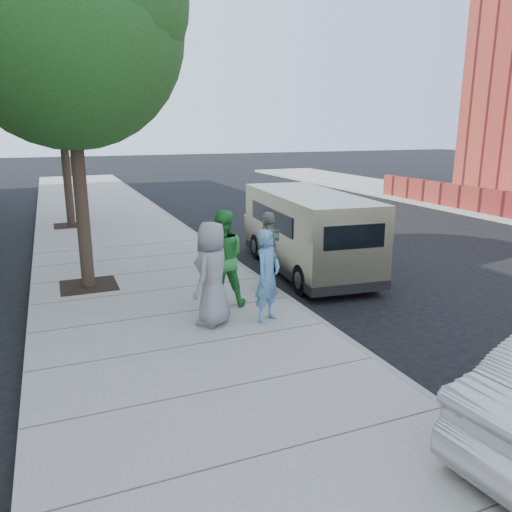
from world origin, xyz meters
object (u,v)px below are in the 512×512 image
tree_near (68,22)px  person_green_shirt (222,258)px  tree_far (60,86)px  person_striped_polo (268,252)px  person_officer (268,276)px  person_gray_shirt (212,274)px  van (306,230)px  parking_meter (272,248)px

tree_near → person_green_shirt: tree_near is taller
tree_far → person_striped_polo: tree_far is taller
tree_near → person_officer: bearing=-50.5°
tree_near → person_officer: 6.33m
tree_far → person_gray_shirt: tree_far is taller
person_striped_polo → tree_near: bearing=-86.7°
person_officer → person_green_shirt: size_ratio=0.88×
van → person_officer: size_ratio=3.28×
tree_near → van: size_ratio=1.37×
person_officer → person_striped_polo: person_striped_polo is taller
person_green_shirt → person_gray_shirt: person_green_shirt is taller
person_officer → person_green_shirt: bearing=79.8°
person_striped_polo → person_green_shirt: bearing=-38.8°
van → person_striped_polo: (-1.75, -1.64, -0.04)m
tree_far → parking_meter: (3.50, -9.60, -3.76)m
tree_near → van: (5.21, -0.28, -4.49)m
tree_near → tree_far: size_ratio=1.16×
person_green_shirt → person_gray_shirt: 0.96m
person_striped_polo → person_gray_shirt: bearing=-20.3°
van → person_officer: van is taller
person_officer → tree_near: bearing=94.8°
parking_meter → person_striped_polo: (-0.05, 0.08, -0.11)m
tree_near → tree_far: tree_near is taller
tree_far → van: tree_far is taller
tree_far → person_green_shirt: (2.30, -9.91, -3.79)m
van → person_green_shirt: (-2.90, -2.03, 0.04)m
tree_far → person_officer: tree_far is taller
tree_far → person_striped_polo: (3.45, -9.52, -3.87)m
van → person_striped_polo: bearing=-131.4°
tree_near → person_gray_shirt: 5.77m
tree_near → person_green_shirt: size_ratio=3.97×
person_green_shirt → parking_meter: bearing=-151.7°
tree_near → parking_meter: 5.98m
person_green_shirt → tree_near: bearing=-31.6°
tree_far → person_officer: size_ratio=3.88×
parking_meter → tree_near: bearing=173.9°
person_officer → person_gray_shirt: (-0.95, 0.23, 0.08)m
person_striped_polo → parking_meter: bearing=65.6°
van → person_green_shirt: 3.55m
parking_meter → person_striped_polo: 0.14m
van → person_green_shirt: person_green_shirt is taller
person_green_shirt → person_striped_polo: 1.22m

